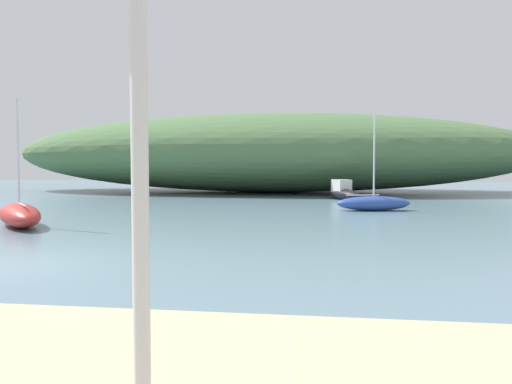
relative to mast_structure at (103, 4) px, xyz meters
The scene contains 6 objects.
ground_plane 8.90m from the mast_structure, 127.95° to the left, with size 120.00×120.00×0.00m, color slate.
distant_hill 37.39m from the mast_structure, 94.52° to the left, with size 42.26×15.29×6.27m, color #517547.
mast_structure is the anchor object (origin of this frame).
sailboat_inner_mooring 21.32m from the mast_structure, 79.82° to the left, with size 3.61×1.72×4.51m.
sailboat_near_shore 15.95m from the mast_structure, 125.10° to the left, with size 3.67×4.03×4.42m.
motorboat_centre_water 28.84m from the mast_structure, 84.80° to the left, with size 2.51×3.40×1.24m.
Camera 1 is at (6.61, -9.85, 2.11)m, focal length 35.42 mm.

